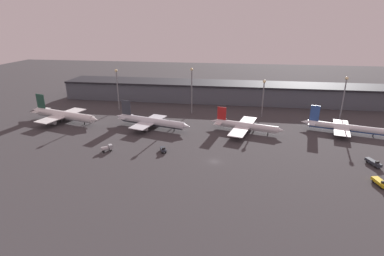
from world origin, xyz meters
name	(u,v)px	position (x,y,z in m)	size (l,w,h in m)	color
ground	(214,161)	(0.00, 0.00, 0.00)	(600.00, 600.00, 0.00)	#383538
terminal_building	(225,92)	(0.00, 99.05, 6.67)	(230.57, 25.20, 13.25)	#4C515B
airplane_0	(64,115)	(-89.43, 39.14, 3.83)	(48.54, 31.66, 14.51)	white
airplane_1	(151,122)	(-37.01, 36.11, 3.50)	(45.19, 27.46, 13.69)	silver
airplane_2	(245,126)	(13.13, 37.73, 3.05)	(38.59, 34.33, 11.79)	silver
airplane_3	(344,127)	(63.46, 43.10, 2.99)	(42.63, 27.68, 13.04)	white
service_vehicle_0	(163,149)	(-23.13, 6.39, 1.14)	(3.86, 5.34, 2.44)	#282D38
service_vehicle_1	(373,162)	(63.35, 5.83, 1.29)	(4.35, 7.64, 2.72)	#282D38
service_vehicle_2	(380,182)	(59.25, -10.47, 1.25)	(4.01, 7.09, 2.64)	gold
service_vehicle_3	(107,148)	(-47.94, 3.07, 1.58)	(4.90, 4.54, 2.91)	#9EA3A8
lamp_post_0	(117,85)	(-66.62, 65.49, 16.71)	(1.80, 1.80, 26.46)	slate
lamp_post_1	(192,85)	(-19.23, 65.49, 17.73)	(1.80, 1.80, 28.35)	slate
lamp_post_2	(263,93)	(23.53, 65.49, 14.37)	(1.80, 1.80, 22.24)	slate
lamp_post_3	(344,93)	(68.32, 65.49, 16.05)	(1.80, 1.80, 25.27)	slate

